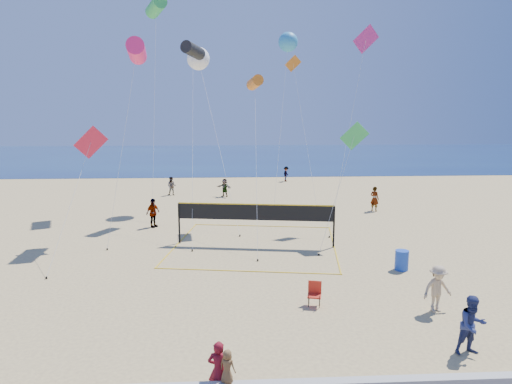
{
  "coord_description": "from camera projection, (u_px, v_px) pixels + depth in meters",
  "views": [
    {
      "loc": [
        -0.02,
        -13.14,
        7.11
      ],
      "look_at": [
        0.83,
        2.0,
        4.46
      ],
      "focal_mm": 32.0,
      "sensor_mm": 36.0,
      "label": 1
    }
  ],
  "objects": [
    {
      "name": "trash_barrel",
      "position": [
        402.0,
        260.0,
        20.82
      ],
      "size": [
        0.81,
        0.81,
        0.91
      ],
      "primitive_type": "cylinder",
      "rotation": [
        0.0,
        0.0,
        0.43
      ],
      "color": "#1C44B6",
      "rests_on": "ground"
    },
    {
      "name": "toddler",
      "position": [
        227.0,
        366.0,
        11.07
      ],
      "size": [
        0.49,
        0.44,
        0.85
      ],
      "primitive_type": "imported",
      "rotation": [
        0.0,
        0.0,
        2.64
      ],
      "color": "brown",
      "rests_on": "seawall"
    },
    {
      "name": "camp_chair",
      "position": [
        315.0,
        292.0,
        16.95
      ],
      "size": [
        0.59,
        0.7,
        1.02
      ],
      "rotation": [
        0.0,
        0.0,
        -0.24
      ],
      "color": "red",
      "rests_on": "ground"
    },
    {
      "name": "ground",
      "position": [
        233.0,
        345.0,
        14.14
      ],
      "size": [
        120.0,
        120.0,
        0.0
      ],
      "primitive_type": "plane",
      "color": "#D3B977",
      "rests_on": "ground"
    },
    {
      "name": "kite_5",
      "position": [
        364.0,
        49.0,
        28.63
      ],
      "size": [
        3.92,
        4.7,
        12.6
      ],
      "rotation": [
        0.0,
        0.0,
        0.4
      ],
      "color": "#BA2980",
      "rests_on": "ground"
    },
    {
      "name": "ocean",
      "position": [
        231.0,
        156.0,
        75.12
      ],
      "size": [
        140.0,
        50.0,
        0.03
      ],
      "primitive_type": "cube",
      "color": "navy",
      "rests_on": "ground"
    },
    {
      "name": "far_person_2",
      "position": [
        375.0,
        199.0,
        33.22
      ],
      "size": [
        0.77,
        0.78,
        1.81
      ],
      "primitive_type": "imported",
      "rotation": [
        0.0,
        0.0,
        2.33
      ],
      "color": "gray",
      "rests_on": "ground"
    },
    {
      "name": "kite_9",
      "position": [
        295.0,
        75.0,
        37.0
      ],
      "size": [
        1.78,
        6.72,
        11.78
      ],
      "rotation": [
        0.0,
        0.0,
        0.22
      ],
      "color": "orange",
      "rests_on": "ground"
    },
    {
      "name": "kite_1",
      "position": [
        193.0,
        51.0,
        30.15
      ],
      "size": [
        1.6,
        9.72,
        11.71
      ],
      "rotation": [
        0.0,
        0.0,
        -0.43
      ],
      "color": "black",
      "rests_on": "ground"
    },
    {
      "name": "kite_6",
      "position": [
        198.0,
        59.0,
        33.61
      ],
      "size": [
        3.84,
        10.35,
        11.87
      ],
      "rotation": [
        0.0,
        0.0,
        -0.22
      ],
      "color": "white",
      "rests_on": "ground"
    },
    {
      "name": "far_person_3",
      "position": [
        172.0,
        186.0,
        39.59
      ],
      "size": [
        0.87,
        0.73,
        1.61
      ],
      "primitive_type": "imported",
      "rotation": [
        0.0,
        0.0,
        -0.16
      ],
      "color": "gray",
      "rests_on": "ground"
    },
    {
      "name": "kite_8",
      "position": [
        156.0,
        7.0,
        32.74
      ],
      "size": [
        1.91,
        6.39,
        15.25
      ],
      "rotation": [
        0.0,
        0.0,
        0.43
      ],
      "color": "green",
      "rests_on": "ground"
    },
    {
      "name": "bystander_b",
      "position": [
        438.0,
        289.0,
        16.38
      ],
      "size": [
        1.22,
        0.84,
        1.73
      ],
      "primitive_type": "imported",
      "rotation": [
        0.0,
        0.0,
        0.19
      ],
      "color": "tan",
      "rests_on": "ground"
    },
    {
      "name": "far_person_0",
      "position": [
        153.0,
        213.0,
        28.52
      ],
      "size": [
        0.98,
        1.14,
        1.83
      ],
      "primitive_type": "imported",
      "rotation": [
        0.0,
        0.0,
        0.96
      ],
      "color": "gray",
      "rests_on": "ground"
    },
    {
      "name": "kite_7",
      "position": [
        288.0,
        42.0,
        35.76
      ],
      "size": [
        2.75,
        7.83,
        13.33
      ],
      "rotation": [
        0.0,
        0.0,
        -0.33
      ],
      "color": "#2E8EC9",
      "rests_on": "ground"
    },
    {
      "name": "kite_2",
      "position": [
        255.0,
        83.0,
        28.44
      ],
      "size": [
        1.04,
        8.93,
        9.41
      ],
      "rotation": [
        0.0,
        0.0,
        0.22
      ],
      "color": "orange",
      "rests_on": "ground"
    },
    {
      "name": "kite_3",
      "position": [
        89.0,
        147.0,
        24.22
      ],
      "size": [
        1.81,
        5.85,
        6.44
      ],
      "rotation": [
        0.0,
        0.0,
        0.3
      ],
      "color": "#EE223E",
      "rests_on": "ground"
    },
    {
      "name": "volleyball_net",
      "position": [
        255.0,
        217.0,
        24.51
      ],
      "size": [
        9.77,
        9.64,
        2.3
      ],
      "rotation": [
        0.0,
        0.0,
        -0.15
      ],
      "color": "black",
      "rests_on": "ground"
    },
    {
      "name": "kite_0",
      "position": [
        137.0,
        51.0,
        25.5
      ],
      "size": [
        1.99,
        4.72,
        11.16
      ],
      "rotation": [
        0.0,
        0.0,
        0.13
      ],
      "color": "#FF2573",
      "rests_on": "ground"
    },
    {
      "name": "bystander_a",
      "position": [
        472.0,
        325.0,
        13.47
      ],
      "size": [
        0.96,
        0.79,
        1.81
      ],
      "primitive_type": "imported",
      "rotation": [
        0.0,
        0.0,
        0.12
      ],
      "color": "navy",
      "rests_on": "ground"
    },
    {
      "name": "woman",
      "position": [
        219.0,
        371.0,
        11.33
      ],
      "size": [
        0.64,
        0.5,
        1.56
      ],
      "primitive_type": "imported",
      "rotation": [
        0.0,
        0.0,
        2.91
      ],
      "color": "maroon",
      "rests_on": "ground"
    },
    {
      "name": "kite_4",
      "position": [
        353.0,
        141.0,
        24.65
      ],
      "size": [
        3.1,
        3.1,
        6.65
      ],
      "rotation": [
        0.0,
        0.0,
        -0.27
      ],
      "color": "green",
      "rests_on": "ground"
    },
    {
      "name": "far_person_4",
      "position": [
        286.0,
        174.0,
        47.6
      ],
      "size": [
        0.96,
        1.16,
        1.56
      ],
      "primitive_type": "imported",
      "rotation": [
        0.0,
        0.0,
        1.12
      ],
      "color": "gray",
      "rests_on": "ground"
    },
    {
      "name": "far_person_1",
      "position": [
        225.0,
        188.0,
        38.94
      ],
      "size": [
        1.45,
        1.18,
        1.55
      ],
      "primitive_type": "imported",
      "rotation": [
        0.0,
        0.0,
        -0.59
      ],
      "color": "gray",
      "rests_on": "ground"
    }
  ]
}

